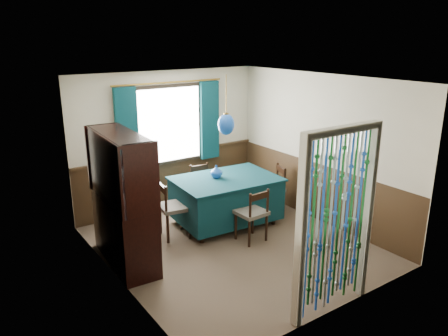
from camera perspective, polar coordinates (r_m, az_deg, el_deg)
floor at (r=6.78m, az=1.18°, el=-10.05°), size 4.00×4.00×0.00m
ceiling at (r=6.07m, az=1.33°, el=11.49°), size 4.00×4.00×0.00m
wall_back at (r=7.96m, az=-7.25°, el=3.55°), size 3.60×0.00×3.60m
wall_front at (r=4.93m, az=15.10°, el=-5.44°), size 3.60×0.00×3.60m
wall_left at (r=5.50m, az=-14.13°, el=-2.99°), size 0.00×4.00×4.00m
wall_right at (r=7.47m, az=12.50°, el=2.40°), size 0.00×4.00×4.00m
wainscot_back at (r=8.15m, az=-7.01°, el=-1.60°), size 3.60×0.00×3.60m
wainscot_front at (r=5.26m, az=14.34°, el=-12.97°), size 3.60×0.00×3.60m
wainscot_left at (r=5.80m, az=-13.45°, el=-9.95°), size 0.00×4.00×4.00m
wainscot_right at (r=7.68m, az=12.07°, el=-3.04°), size 0.00×4.00×4.00m
window at (r=7.85m, az=-7.16°, el=5.61°), size 1.32×0.12×1.42m
doorway at (r=5.04m, az=14.41°, el=-7.34°), size 1.16×0.12×2.18m
dining_table at (r=7.32m, az=0.26°, el=-3.91°), size 1.77×1.29×0.81m
chair_near at (r=6.75m, az=3.75°, el=-5.93°), size 0.44×0.42×0.86m
chair_far at (r=7.97m, az=-2.81°, el=-2.36°), size 0.45×0.43×0.83m
chair_left at (r=6.91m, az=-6.77°, el=-5.15°), size 0.51×0.52×0.93m
chair_right at (r=7.85m, az=6.40°, el=-2.59°), size 0.54×0.55×0.87m
sideboard at (r=6.22m, az=-13.01°, el=-6.61°), size 0.58×1.45×1.86m
pendant_lamp at (r=6.98m, az=0.27°, el=5.75°), size 0.27×0.27×0.95m
vase_table at (r=7.21m, az=-1.01°, el=-0.53°), size 0.23×0.23×0.19m
bowl_shelf at (r=5.75m, az=-11.76°, el=-1.46°), size 0.25×0.25×0.05m
vase_sideboard at (r=6.42m, az=-14.00°, el=-2.10°), size 0.20×0.20×0.21m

